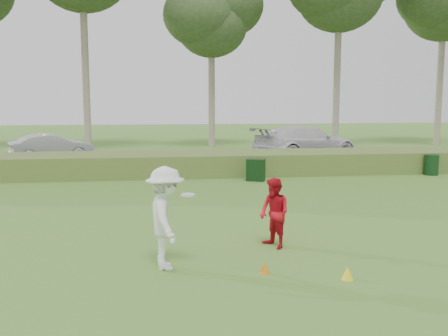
{
  "coord_description": "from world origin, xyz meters",
  "views": [
    {
      "loc": [
        -1.82,
        -9.15,
        3.06
      ],
      "look_at": [
        0.0,
        4.0,
        1.3
      ],
      "focal_mm": 40.0,
      "sensor_mm": 36.0,
      "label": 1
    }
  ],
  "objects": [
    {
      "name": "ground",
      "position": [
        0.0,
        0.0,
        0.0
      ],
      "size": [
        120.0,
        120.0,
        0.0
      ],
      "primitive_type": "plane",
      "color": "#417326",
      "rests_on": "ground"
    },
    {
      "name": "reed_strip",
      "position": [
        0.0,
        12.0,
        0.45
      ],
      "size": [
        80.0,
        3.0,
        0.9
      ],
      "primitive_type": "cube",
      "color": "#4C6829",
      "rests_on": "ground"
    },
    {
      "name": "park_road",
      "position": [
        0.0,
        17.0,
        0.03
      ],
      "size": [
        80.0,
        6.0,
        0.06
      ],
      "primitive_type": "cube",
      "color": "#2D2D2D",
      "rests_on": "ground"
    },
    {
      "name": "tree_4",
      "position": [
        2.0,
        24.5,
        8.59
      ],
      "size": [
        6.24,
        6.24,
        11.5
      ],
      "color": "gray",
      "rests_on": "ground"
    },
    {
      "name": "player_white",
      "position": [
        -1.66,
        -0.15,
        0.95
      ],
      "size": [
        0.95,
        1.29,
        1.9
      ],
      "rotation": [
        0.0,
        0.0,
        1.67
      ],
      "color": "white",
      "rests_on": "ground"
    },
    {
      "name": "player_red",
      "position": [
        0.64,
        0.87,
        0.74
      ],
      "size": [
        0.81,
        0.89,
        1.48
      ],
      "primitive_type": "imported",
      "rotation": [
        0.0,
        0.0,
        -1.15
      ],
      "color": "red",
      "rests_on": "ground"
    },
    {
      "name": "cone_orange",
      "position": [
        0.09,
        -0.68,
        0.1
      ],
      "size": [
        0.18,
        0.18,
        0.2
      ],
      "primitive_type": "cone",
      "color": "orange",
      "rests_on": "ground"
    },
    {
      "name": "cone_yellow",
      "position": [
        1.45,
        -1.19,
        0.12
      ],
      "size": [
        0.21,
        0.21,
        0.24
      ],
      "primitive_type": "cone",
      "color": "yellow",
      "rests_on": "ground"
    },
    {
      "name": "utility_cabinet",
      "position": [
        2.04,
        9.73,
        0.43
      ],
      "size": [
        0.8,
        0.67,
        0.86
      ],
      "primitive_type": "cube",
      "rotation": [
        0.0,
        0.0,
        -0.41
      ],
      "color": "black",
      "rests_on": "ground"
    },
    {
      "name": "trash_bin",
      "position": [
        9.7,
        10.28,
        0.43
      ],
      "size": [
        0.59,
        0.59,
        0.87
      ],
      "primitive_type": "cylinder",
      "rotation": [
        0.0,
        0.0,
        0.02
      ],
      "color": "black",
      "rests_on": "ground"
    },
    {
      "name": "car_mid",
      "position": [
        -7.13,
        17.58,
        0.75
      ],
      "size": [
        4.4,
        2.96,
        1.37
      ],
      "primitive_type": "imported",
      "rotation": [
        0.0,
        0.0,
        1.97
      ],
      "color": "silver",
      "rests_on": "park_road"
    },
    {
      "name": "car_right",
      "position": [
        6.24,
        16.9,
        0.92
      ],
      "size": [
        6.41,
        4.36,
        1.72
      ],
      "primitive_type": "imported",
      "rotation": [
        0.0,
        0.0,
        1.93
      ],
      "color": "silver",
      "rests_on": "park_road"
    }
  ]
}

